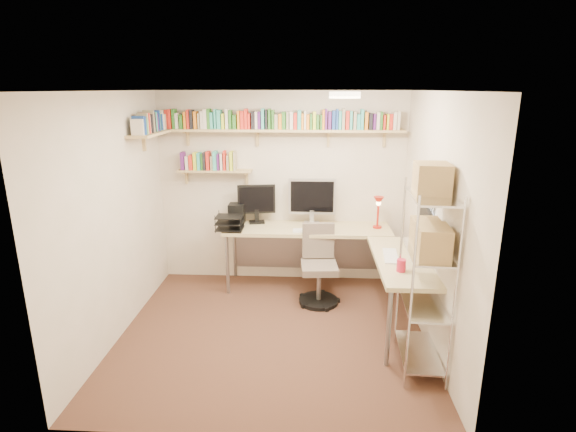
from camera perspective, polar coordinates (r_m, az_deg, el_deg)
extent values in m
plane|color=#45291D|center=(4.97, -1.98, -14.62)|extent=(3.20, 3.20, 0.00)
cube|color=beige|center=(5.91, -0.85, 3.49)|extent=(3.20, 0.04, 2.50)
cube|color=beige|center=(4.87, -21.23, -0.33)|extent=(0.04, 3.00, 2.50)
cube|color=beige|center=(4.61, 18.10, -0.92)|extent=(0.04, 3.00, 2.50)
cube|color=beige|center=(3.06, -4.62, -8.67)|extent=(3.20, 0.04, 2.50)
cube|color=silver|center=(4.28, -2.31, 15.60)|extent=(3.20, 3.00, 0.04)
cube|color=silver|center=(5.05, 16.73, 4.14)|extent=(0.01, 0.30, 0.42)
cube|color=silver|center=(4.68, 17.79, 2.54)|extent=(0.01, 0.28, 0.38)
cylinder|color=#FFEAC6|center=(4.47, 7.23, 14.99)|extent=(0.30, 0.30, 0.06)
cube|color=tan|center=(5.67, -0.97, 10.83)|extent=(3.05, 0.25, 0.03)
cube|color=tan|center=(5.56, -16.89, 10.06)|extent=(0.25, 1.00, 0.03)
cube|color=tan|center=(5.88, -9.26, 5.70)|extent=(0.95, 0.20, 0.02)
cube|color=tan|center=(5.95, -12.72, 10.01)|extent=(0.03, 0.20, 0.20)
cube|color=tan|center=(5.77, -3.94, 10.19)|extent=(0.03, 0.20, 0.20)
cube|color=tan|center=(5.73, 5.17, 10.12)|extent=(0.03, 0.20, 0.20)
cube|color=tan|center=(5.80, 12.20, 9.90)|extent=(0.03, 0.20, 0.20)
cube|color=gray|center=(5.94, -15.46, 11.58)|extent=(0.04, 0.15, 0.19)
cube|color=red|center=(5.93, -15.04, 11.79)|extent=(0.04, 0.13, 0.23)
cube|color=red|center=(5.92, -14.66, 11.84)|extent=(0.04, 0.15, 0.24)
cube|color=#2E6F25|center=(5.90, -14.21, 11.88)|extent=(0.03, 0.14, 0.24)
cube|color=beige|center=(5.89, -13.84, 11.65)|extent=(0.04, 0.13, 0.19)
cube|color=#2E6F25|center=(5.88, -13.33, 11.58)|extent=(0.04, 0.12, 0.17)
cube|color=orange|center=(5.86, -12.85, 11.77)|extent=(0.03, 0.14, 0.21)
cube|color=red|center=(5.85, -12.48, 11.92)|extent=(0.03, 0.14, 0.23)
cube|color=black|center=(5.84, -12.08, 11.92)|extent=(0.04, 0.13, 0.23)
cube|color=orange|center=(5.83, -11.62, 11.84)|extent=(0.04, 0.12, 0.21)
cube|color=gray|center=(5.82, -11.18, 11.75)|extent=(0.02, 0.12, 0.19)
cube|color=beige|center=(5.81, -10.80, 11.89)|extent=(0.03, 0.14, 0.21)
cube|color=beige|center=(5.80, -10.39, 12.03)|extent=(0.04, 0.15, 0.24)
cube|color=#2E6F25|center=(5.79, -9.97, 12.07)|extent=(0.03, 0.14, 0.25)
cube|color=teal|center=(5.78, -9.59, 11.86)|extent=(0.03, 0.14, 0.20)
cube|color=teal|center=(5.77, -9.17, 12.07)|extent=(0.03, 0.13, 0.24)
cube|color=teal|center=(5.76, -8.70, 12.03)|extent=(0.04, 0.15, 0.23)
cube|color=#D0E22A|center=(5.76, -8.20, 11.82)|extent=(0.03, 0.14, 0.18)
cube|color=beige|center=(5.74, -7.73, 12.13)|extent=(0.04, 0.12, 0.24)
cube|color=#2E6F25|center=(5.74, -7.29, 12.07)|extent=(0.03, 0.12, 0.23)
cube|color=#2E6F25|center=(5.73, -6.74, 11.79)|extent=(0.04, 0.14, 0.17)
cube|color=orange|center=(5.72, -6.23, 12.04)|extent=(0.03, 0.14, 0.22)
cube|color=red|center=(5.71, -5.77, 12.03)|extent=(0.04, 0.15, 0.22)
cube|color=red|center=(5.71, -5.31, 12.18)|extent=(0.04, 0.15, 0.25)
cube|color=red|center=(5.70, -4.92, 11.91)|extent=(0.03, 0.13, 0.19)
cube|color=black|center=(5.70, -4.45, 12.03)|extent=(0.04, 0.12, 0.21)
cube|color=beige|center=(5.69, -4.02, 12.02)|extent=(0.03, 0.12, 0.21)
cube|color=#551C6A|center=(5.69, -3.65, 12.02)|extent=(0.03, 0.12, 0.21)
cube|color=teal|center=(5.68, -3.19, 12.22)|extent=(0.04, 0.15, 0.25)
cube|color=black|center=(5.68, -2.74, 12.13)|extent=(0.03, 0.13, 0.23)
cube|color=#2E6F25|center=(5.67, -2.35, 12.21)|extent=(0.03, 0.13, 0.25)
cube|color=#2E6F25|center=(5.67, -1.91, 12.15)|extent=(0.03, 0.13, 0.23)
cube|color=gray|center=(5.67, -1.49, 11.88)|extent=(0.04, 0.12, 0.18)
cube|color=orange|center=(5.66, -0.98, 11.91)|extent=(0.04, 0.12, 0.18)
cube|color=#2E6F25|center=(5.66, -0.51, 12.04)|extent=(0.04, 0.14, 0.21)
cube|color=gray|center=(5.66, -0.03, 12.03)|extent=(0.03, 0.14, 0.21)
cube|color=beige|center=(5.65, 0.45, 12.05)|extent=(0.04, 0.12, 0.21)
cube|color=red|center=(5.65, 0.96, 11.97)|extent=(0.04, 0.14, 0.20)
cube|color=teal|center=(5.65, 1.46, 12.13)|extent=(0.04, 0.12, 0.23)
cube|color=orange|center=(5.65, 1.86, 11.93)|extent=(0.02, 0.15, 0.19)
cube|color=beige|center=(5.65, 2.19, 12.08)|extent=(0.02, 0.14, 0.22)
cube|color=orange|center=(5.65, 2.54, 11.86)|extent=(0.03, 0.12, 0.18)
cube|color=#2E6F25|center=(5.65, 2.95, 11.89)|extent=(0.03, 0.13, 0.19)
cube|color=#D0E22A|center=(5.65, 3.37, 12.02)|extent=(0.04, 0.13, 0.21)
cube|color=#2E6F25|center=(5.65, 3.79, 11.82)|extent=(0.03, 0.14, 0.17)
cube|color=#2E6F25|center=(5.65, 4.23, 11.82)|extent=(0.02, 0.12, 0.18)
cube|color=orange|center=(5.65, 4.52, 12.12)|extent=(0.02, 0.13, 0.24)
cube|color=#551C6A|center=(5.65, 4.84, 12.15)|extent=(0.03, 0.12, 0.24)
cube|color=#551C6A|center=(5.65, 5.31, 11.99)|extent=(0.04, 0.14, 0.21)
cube|color=#1C4192|center=(5.65, 5.82, 12.04)|extent=(0.04, 0.12, 0.23)
cube|color=#1C4192|center=(5.66, 6.25, 12.13)|extent=(0.03, 0.12, 0.25)
cube|color=teal|center=(5.66, 6.61, 11.99)|extent=(0.03, 0.13, 0.22)
cube|color=gray|center=(5.66, 7.04, 12.13)|extent=(0.04, 0.12, 0.25)
cube|color=red|center=(5.67, 7.54, 11.98)|extent=(0.04, 0.12, 0.22)
cube|color=teal|center=(5.67, 7.98, 11.95)|extent=(0.03, 0.14, 0.22)
cube|color=gray|center=(5.67, 8.46, 11.91)|extent=(0.04, 0.15, 0.22)
cube|color=teal|center=(5.68, 8.92, 11.73)|extent=(0.04, 0.11, 0.18)
cube|color=teal|center=(5.68, 9.36, 12.02)|extent=(0.04, 0.15, 0.24)
cube|color=orange|center=(5.69, 9.87, 11.83)|extent=(0.04, 0.13, 0.21)
cube|color=black|center=(5.69, 10.42, 11.73)|extent=(0.04, 0.13, 0.19)
cube|color=#551C6A|center=(5.70, 10.88, 11.69)|extent=(0.03, 0.14, 0.19)
cube|color=beige|center=(5.71, 11.31, 11.75)|extent=(0.04, 0.13, 0.21)
cube|color=#2E6F25|center=(5.71, 11.70, 11.79)|extent=(0.03, 0.12, 0.22)
cube|color=red|center=(5.72, 12.09, 11.56)|extent=(0.03, 0.13, 0.17)
cube|color=#D0E22A|center=(5.72, 12.50, 11.59)|extent=(0.03, 0.13, 0.18)
cube|color=red|center=(5.73, 12.88, 11.59)|extent=(0.04, 0.11, 0.19)
cube|color=beige|center=(5.74, 13.34, 11.68)|extent=(0.04, 0.14, 0.21)
cube|color=beige|center=(5.75, 13.79, 11.71)|extent=(0.03, 0.12, 0.22)
cube|color=beige|center=(5.14, -18.60, 10.63)|extent=(0.14, 0.03, 0.17)
cube|color=#1C4192|center=(5.18, -18.46, 10.84)|extent=(0.13, 0.03, 0.20)
cube|color=#1C4192|center=(5.21, -18.32, 10.84)|extent=(0.14, 0.03, 0.19)
cube|color=#2E6F25|center=(5.25, -18.13, 10.76)|extent=(0.13, 0.04, 0.17)
cube|color=gray|center=(5.29, -17.97, 11.10)|extent=(0.12, 0.03, 0.22)
cube|color=red|center=(5.34, -17.78, 11.14)|extent=(0.13, 0.04, 0.22)
cube|color=beige|center=(5.38, -17.63, 11.04)|extent=(0.11, 0.02, 0.20)
cube|color=black|center=(5.41, -17.50, 11.13)|extent=(0.15, 0.03, 0.21)
cube|color=#2E6F25|center=(5.44, -17.38, 11.13)|extent=(0.11, 0.03, 0.20)
cube|color=gray|center=(5.48, -17.25, 11.43)|extent=(0.13, 0.03, 0.25)
cube|color=black|center=(5.53, -17.06, 11.32)|extent=(0.12, 0.04, 0.22)
cube|color=teal|center=(5.57, -16.90, 11.38)|extent=(0.12, 0.04, 0.22)
cube|color=#551C6A|center=(5.61, -16.76, 11.30)|extent=(0.12, 0.03, 0.20)
cube|color=#1C4192|center=(5.65, -16.63, 11.53)|extent=(0.14, 0.03, 0.24)
cube|color=#2E6F25|center=(5.69, -16.47, 11.52)|extent=(0.12, 0.04, 0.23)
cube|color=#1C4192|center=(5.74, -16.29, 11.38)|extent=(0.13, 0.04, 0.19)
cube|color=beige|center=(5.78, -16.15, 11.61)|extent=(0.12, 0.04, 0.23)
cube|color=beige|center=(5.82, -16.01, 11.40)|extent=(0.13, 0.03, 0.18)
cube|color=gray|center=(5.86, -15.88, 11.45)|extent=(0.13, 0.04, 0.18)
cube|color=teal|center=(5.90, -15.76, 11.47)|extent=(0.11, 0.03, 0.18)
cube|color=#1C4192|center=(5.94, -15.62, 11.61)|extent=(0.11, 0.04, 0.20)
cube|color=#551C6A|center=(5.96, -13.17, 6.85)|extent=(0.04, 0.13, 0.23)
cube|color=beige|center=(5.95, -12.64, 6.62)|extent=(0.04, 0.11, 0.18)
cube|color=red|center=(5.94, -12.16, 6.69)|extent=(0.04, 0.13, 0.19)
cube|color=#D0E22A|center=(5.92, -11.65, 6.86)|extent=(0.04, 0.12, 0.22)
cube|color=teal|center=(5.91, -11.17, 6.85)|extent=(0.04, 0.14, 0.22)
cube|color=#2E6F25|center=(5.90, -10.79, 6.79)|extent=(0.02, 0.12, 0.21)
cube|color=black|center=(5.89, -10.49, 6.89)|extent=(0.03, 0.15, 0.23)
cube|color=red|center=(5.88, -10.08, 6.95)|extent=(0.04, 0.14, 0.24)
cube|color=gray|center=(5.87, -9.59, 6.67)|extent=(0.03, 0.12, 0.18)
cube|color=teal|center=(5.86, -9.19, 6.98)|extent=(0.04, 0.15, 0.24)
cube|color=#551C6A|center=(5.85, -8.80, 6.81)|extent=(0.02, 0.14, 0.21)
cube|color=beige|center=(5.85, -8.41, 6.84)|extent=(0.03, 0.11, 0.21)
cube|color=red|center=(5.84, -8.02, 7.02)|extent=(0.03, 0.11, 0.25)
cube|color=gray|center=(5.83, -7.58, 6.75)|extent=(0.03, 0.12, 0.19)
cube|color=#D0E22A|center=(5.82, -7.15, 6.99)|extent=(0.04, 0.15, 0.24)
cube|color=gray|center=(5.81, -6.75, 6.99)|extent=(0.03, 0.14, 0.24)
cube|color=tan|center=(5.75, 2.47, -1.57)|extent=(2.10, 0.66, 0.04)
cube|color=tan|center=(4.84, 14.93, -5.54)|extent=(0.66, 1.44, 0.04)
cylinder|color=gray|center=(5.72, -7.70, -6.16)|extent=(0.04, 0.04, 0.77)
cylinder|color=gray|center=(6.23, -6.78, -4.25)|extent=(0.04, 0.04, 0.77)
cylinder|color=gray|center=(6.27, 14.71, -4.52)|extent=(0.04, 0.04, 0.77)
cylinder|color=gray|center=(4.37, 12.66, -13.74)|extent=(0.04, 0.04, 0.77)
cylinder|color=gray|center=(4.50, 19.82, -13.45)|extent=(0.04, 0.04, 0.77)
cube|color=gray|center=(6.13, 2.46, -3.92)|extent=(1.99, 0.02, 0.61)
cube|color=silver|center=(5.77, 3.08, 2.49)|extent=(0.61, 0.03, 0.46)
cube|color=black|center=(5.75, 3.08, 2.43)|extent=(0.55, 0.00, 0.40)
cube|color=black|center=(5.82, -4.03, 2.14)|extent=(0.49, 0.03, 0.38)
cube|color=black|center=(4.81, 16.92, -1.22)|extent=(0.03, 0.64, 0.42)
cube|color=white|center=(4.80, 16.66, -1.22)|extent=(0.00, 0.58, 0.36)
cube|color=white|center=(5.55, 3.02, -1.90)|extent=(0.46, 0.14, 0.02)
cube|color=white|center=(4.85, 12.90, -4.97)|extent=(0.14, 0.44, 0.02)
cylinder|color=#AE1A0E|center=(5.80, 11.26, -1.37)|extent=(0.11, 0.11, 0.02)
cylinder|color=#AE1A0E|center=(5.75, 11.35, 0.21)|extent=(0.03, 0.03, 0.31)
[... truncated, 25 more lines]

